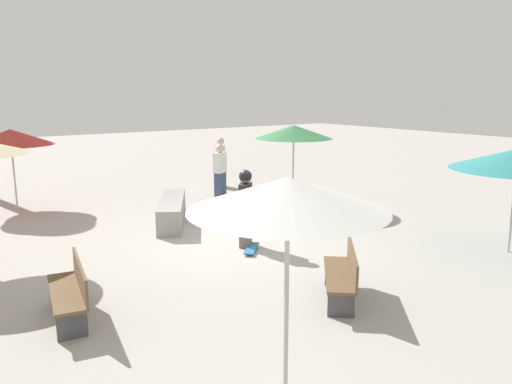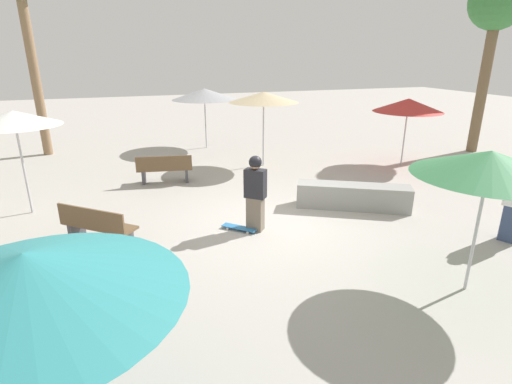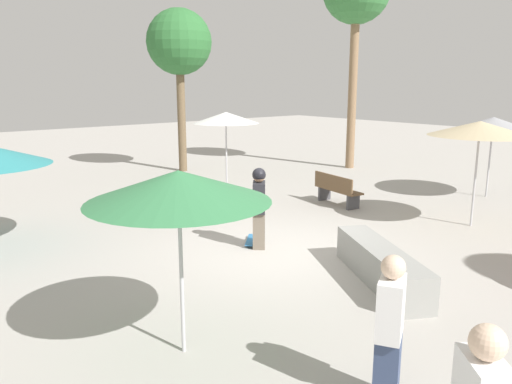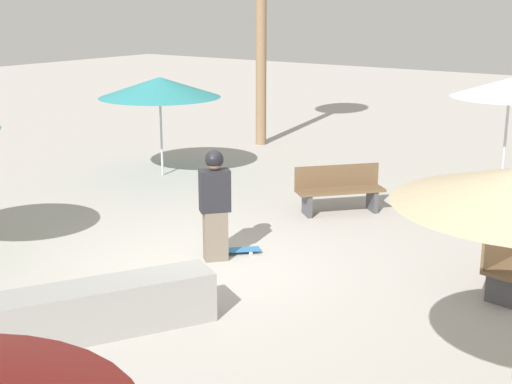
{
  "view_description": "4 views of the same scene",
  "coord_description": "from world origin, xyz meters",
  "px_view_note": "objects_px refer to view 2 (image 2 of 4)",
  "views": [
    {
      "loc": [
        8.89,
        -5.59,
        3.27
      ],
      "look_at": [
        0.62,
        0.19,
        1.22
      ],
      "focal_mm": 35.0,
      "sensor_mm": 36.0,
      "label": 1
    },
    {
      "loc": [
        2.95,
        7.67,
        3.67
      ],
      "look_at": [
        0.16,
        -0.39,
        0.69
      ],
      "focal_mm": 28.0,
      "sensor_mm": 36.0,
      "label": 2
    },
    {
      "loc": [
        -7.16,
        6.39,
        3.33
      ],
      "look_at": [
        0.15,
        0.36,
        1.24
      ],
      "focal_mm": 35.0,
      "sensor_mm": 36.0,
      "label": 3
    },
    {
      "loc": [
        -7.45,
        -6.2,
        3.75
      ],
      "look_at": [
        0.54,
        -0.49,
        1.09
      ],
      "focal_mm": 50.0,
      "sensor_mm": 36.0,
      "label": 4
    }
  ],
  "objects_px": {
    "shade_umbrella_red": "(408,105)",
    "shade_umbrella_grey": "(204,94)",
    "bench_near": "(97,226)",
    "concrete_ledge": "(353,196)",
    "skateboard": "(239,228)",
    "shade_umbrella_green": "(490,163)",
    "palm_tree_center_left": "(497,9)",
    "shade_umbrella_white": "(14,118)",
    "skater_main": "(255,191)",
    "shade_umbrella_tan": "(264,97)",
    "bench_far": "(165,169)",
    "shade_umbrella_teal": "(27,277)"
  },
  "relations": [
    {
      "from": "skater_main",
      "to": "palm_tree_center_left",
      "type": "xyz_separation_m",
      "value": [
        -10.44,
        -4.19,
        4.22
      ]
    },
    {
      "from": "bench_far",
      "to": "shade_umbrella_grey",
      "type": "distance_m",
      "value": 5.03
    },
    {
      "from": "bench_far",
      "to": "palm_tree_center_left",
      "type": "xyz_separation_m",
      "value": [
        -11.89,
        -0.17,
        4.69
      ]
    },
    {
      "from": "shade_umbrella_teal",
      "to": "shade_umbrella_red",
      "type": "xyz_separation_m",
      "value": [
        -9.93,
        -7.64,
        0.1
      ]
    },
    {
      "from": "skateboard",
      "to": "shade_umbrella_green",
      "type": "xyz_separation_m",
      "value": [
        -2.84,
        3.41,
        2.08
      ]
    },
    {
      "from": "shade_umbrella_red",
      "to": "palm_tree_center_left",
      "type": "xyz_separation_m",
      "value": [
        -3.95,
        -0.8,
        3.08
      ]
    },
    {
      "from": "skater_main",
      "to": "shade_umbrella_white",
      "type": "relative_size",
      "value": 0.68
    },
    {
      "from": "skater_main",
      "to": "bench_near",
      "type": "bearing_deg",
      "value": 35.51
    },
    {
      "from": "shade_umbrella_tan",
      "to": "shade_umbrella_green",
      "type": "xyz_separation_m",
      "value": [
        -0.53,
        8.24,
        -0.16
      ]
    },
    {
      "from": "bench_far",
      "to": "palm_tree_center_left",
      "type": "height_order",
      "value": "palm_tree_center_left"
    },
    {
      "from": "shade_umbrella_tan",
      "to": "shade_umbrella_green",
      "type": "height_order",
      "value": "shade_umbrella_tan"
    },
    {
      "from": "bench_near",
      "to": "shade_umbrella_red",
      "type": "height_order",
      "value": "shade_umbrella_red"
    },
    {
      "from": "bench_near",
      "to": "shade_umbrella_green",
      "type": "bearing_deg",
      "value": 8.68
    },
    {
      "from": "concrete_ledge",
      "to": "shade_umbrella_grey",
      "type": "relative_size",
      "value": 1.05
    },
    {
      "from": "shade_umbrella_red",
      "to": "shade_umbrella_grey",
      "type": "distance_m",
      "value": 7.53
    },
    {
      "from": "bench_far",
      "to": "shade_umbrella_green",
      "type": "distance_m",
      "value": 8.51
    },
    {
      "from": "bench_far",
      "to": "shade_umbrella_tan",
      "type": "relative_size",
      "value": 0.67
    },
    {
      "from": "skateboard",
      "to": "shade_umbrella_red",
      "type": "xyz_separation_m",
      "value": [
        -6.83,
        -3.31,
        1.98
      ]
    },
    {
      "from": "bench_far",
      "to": "palm_tree_center_left",
      "type": "distance_m",
      "value": 12.78
    },
    {
      "from": "shade_umbrella_green",
      "to": "palm_tree_center_left",
      "type": "distance_m",
      "value": 11.33
    },
    {
      "from": "shade_umbrella_teal",
      "to": "shade_umbrella_red",
      "type": "relative_size",
      "value": 1.16
    },
    {
      "from": "bench_near",
      "to": "bench_far",
      "type": "height_order",
      "value": "same"
    },
    {
      "from": "bench_near",
      "to": "concrete_ledge",
      "type": "bearing_deg",
      "value": 42.34
    },
    {
      "from": "skater_main",
      "to": "shade_umbrella_white",
      "type": "distance_m",
      "value": 5.68
    },
    {
      "from": "skater_main",
      "to": "palm_tree_center_left",
      "type": "relative_size",
      "value": 0.26
    },
    {
      "from": "bench_near",
      "to": "skater_main",
      "type": "bearing_deg",
      "value": 35.81
    },
    {
      "from": "skater_main",
      "to": "shade_umbrella_green",
      "type": "distance_m",
      "value": 4.34
    },
    {
      "from": "bench_far",
      "to": "shade_umbrella_green",
      "type": "xyz_separation_m",
      "value": [
        -3.95,
        7.34,
        1.71
      ]
    },
    {
      "from": "shade_umbrella_teal",
      "to": "shade_umbrella_white",
      "type": "distance_m",
      "value": 7.1
    },
    {
      "from": "skateboard",
      "to": "concrete_ledge",
      "type": "xyz_separation_m",
      "value": [
        -3.05,
        -0.35,
        0.25
      ]
    },
    {
      "from": "skater_main",
      "to": "shade_umbrella_green",
      "type": "xyz_separation_m",
      "value": [
        -2.5,
        3.33,
        1.24
      ]
    },
    {
      "from": "skateboard",
      "to": "shade_umbrella_tan",
      "type": "relative_size",
      "value": 0.29
    },
    {
      "from": "concrete_ledge",
      "to": "skater_main",
      "type": "bearing_deg",
      "value": 8.97
    },
    {
      "from": "bench_near",
      "to": "shade_umbrella_white",
      "type": "distance_m",
      "value": 3.43
    },
    {
      "from": "skateboard",
      "to": "concrete_ledge",
      "type": "height_order",
      "value": "concrete_ledge"
    },
    {
      "from": "shade_umbrella_red",
      "to": "shade_umbrella_grey",
      "type": "height_order",
      "value": "shade_umbrella_grey"
    },
    {
      "from": "shade_umbrella_red",
      "to": "shade_umbrella_white",
      "type": "bearing_deg",
      "value": 3.44
    },
    {
      "from": "concrete_ledge",
      "to": "shade_umbrella_tan",
      "type": "bearing_deg",
      "value": -80.72
    },
    {
      "from": "shade_umbrella_tan",
      "to": "bench_far",
      "type": "bearing_deg",
      "value": 14.68
    },
    {
      "from": "concrete_ledge",
      "to": "shade_umbrella_grey",
      "type": "height_order",
      "value": "shade_umbrella_grey"
    },
    {
      "from": "shade_umbrella_red",
      "to": "shade_umbrella_green",
      "type": "height_order",
      "value": "shade_umbrella_green"
    },
    {
      "from": "shade_umbrella_tan",
      "to": "shade_umbrella_red",
      "type": "bearing_deg",
      "value": 161.35
    },
    {
      "from": "shade_umbrella_red",
      "to": "shade_umbrella_grey",
      "type": "xyz_separation_m",
      "value": [
        5.77,
        -4.83,
        0.1
      ]
    },
    {
      "from": "skateboard",
      "to": "bench_near",
      "type": "xyz_separation_m",
      "value": [
        2.87,
        -0.22,
        0.37
      ]
    },
    {
      "from": "shade_umbrella_teal",
      "to": "bench_far",
      "type": "bearing_deg",
      "value": -103.56
    },
    {
      "from": "shade_umbrella_green",
      "to": "concrete_ledge",
      "type": "bearing_deg",
      "value": -93.16
    },
    {
      "from": "skateboard",
      "to": "shade_umbrella_green",
      "type": "height_order",
      "value": "shade_umbrella_green"
    },
    {
      "from": "bench_near",
      "to": "bench_far",
      "type": "relative_size",
      "value": 0.91
    },
    {
      "from": "bench_far",
      "to": "shade_umbrella_teal",
      "type": "distance_m",
      "value": 8.64
    },
    {
      "from": "skateboard",
      "to": "palm_tree_center_left",
      "type": "xyz_separation_m",
      "value": [
        -10.78,
        -4.11,
        5.06
      ]
    }
  ]
}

